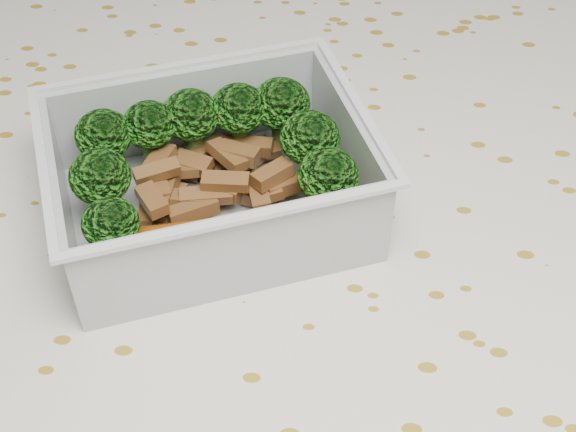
{
  "coord_description": "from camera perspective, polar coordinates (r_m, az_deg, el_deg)",
  "views": [
    {
      "loc": [
        0.02,
        -0.31,
        1.09
      ],
      "look_at": [
        0.0,
        -0.01,
        0.78
      ],
      "focal_mm": 50.0,
      "sensor_mm": 36.0,
      "label": 1
    }
  ],
  "objects": [
    {
      "name": "tablecloth",
      "position": [
        0.49,
        -0.55,
        -4.8
      ],
      "size": [
        1.46,
        0.96,
        0.19
      ],
      "color": "silver",
      "rests_on": "dining_table"
    },
    {
      "name": "lunch_container",
      "position": [
        0.46,
        -5.44,
        2.02
      ],
      "size": [
        0.21,
        0.19,
        0.06
      ],
      "color": "silver",
      "rests_on": "tablecloth"
    },
    {
      "name": "sausage",
      "position": [
        0.44,
        -3.77,
        -1.59
      ],
      "size": [
        0.15,
        0.05,
        0.02
      ],
      "color": "#AF510D",
      "rests_on": "lunch_container"
    },
    {
      "name": "dining_table",
      "position": [
        0.53,
        -0.51,
        -8.31
      ],
      "size": [
        1.4,
        0.9,
        0.75
      ],
      "color": "brown",
      "rests_on": "ground"
    },
    {
      "name": "broccoli_florets",
      "position": [
        0.46,
        -5.58,
        5.15
      ],
      "size": [
        0.16,
        0.14,
        0.05
      ],
      "color": "#608C3F",
      "rests_on": "lunch_container"
    },
    {
      "name": "meat_pile",
      "position": [
        0.47,
        -5.4,
        2.66
      ],
      "size": [
        0.1,
        0.09,
        0.03
      ],
      "color": "brown",
      "rests_on": "lunch_container"
    }
  ]
}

